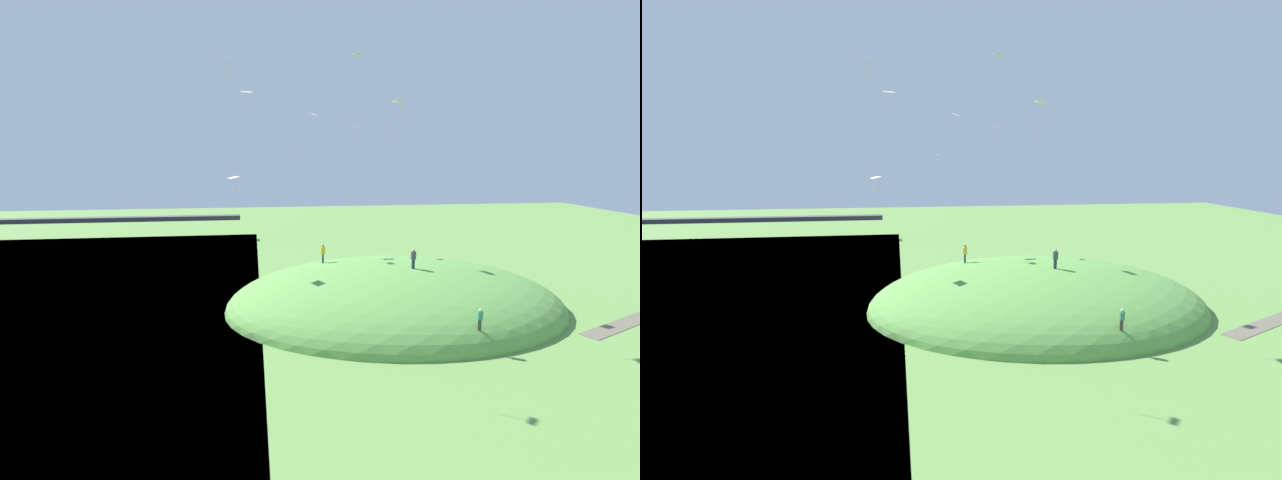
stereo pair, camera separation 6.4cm
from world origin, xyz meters
TOP-DOWN VIEW (x-y plane):
  - ground_plane at (0.00, 0.00)m, footprint 160.00×160.00m
  - grass_hill at (8.92, -0.80)m, footprint 30.43×24.30m
  - dirt_path at (26.82, -7.60)m, footprint 11.70×6.59m
  - bridge_deck_far at (-28.99, 36.34)m, footprint 46.52×1.80m
  - person_walking_path at (10.00, -2.44)m, footprint 0.48×0.48m
  - person_with_child at (2.85, 2.74)m, footprint 0.55×0.55m
  - person_near_shore at (11.80, -11.60)m, footprint 0.50×0.50m
  - kite_0 at (2.86, 10.11)m, footprint 1.12×1.21m
  - kite_1 at (9.62, 2.06)m, footprint 1.10×0.94m
  - kite_2 at (-5.22, 0.94)m, footprint 1.14×1.31m
  - kite_3 at (-5.03, -9.26)m, footprint 0.93×0.94m
  - kite_4 at (-3.97, 10.81)m, footprint 1.29×1.04m
  - kite_5 at (10.74, 8.25)m, footprint 0.64×0.76m
  - kite_6 at (4.81, -2.42)m, footprint 0.86×1.16m
  - kite_7 at (6.37, 4.84)m, footprint 1.16×1.28m
  - kite_8 at (0.82, 5.09)m, footprint 0.78×0.95m
  - mooring_post at (-3.61, 5.29)m, footprint 0.14×0.14m

SIDE VIEW (x-z plane):
  - ground_plane at x=0.00m, z-range 0.00..0.00m
  - grass_hill at x=8.92m, z-range -3.92..3.92m
  - dirt_path at x=26.82m, z-range 0.00..0.04m
  - mooring_post at x=-3.61m, z-range 0.00..0.87m
  - person_near_shore at x=11.80m, z-range 1.83..3.39m
  - bridge_deck_far at x=-28.99m, z-range 3.10..3.80m
  - person_with_child at x=2.85m, z-range 3.64..5.40m
  - person_walking_path at x=10.00m, z-range 4.09..5.82m
  - kite_2 at x=-5.22m, z-range 10.96..12.25m
  - kite_8 at x=0.82m, z-range 12.71..14.18m
  - kite_7 at x=6.37m, z-range 15.47..16.94m
  - kite_5 at x=10.74m, z-range 15.71..17.36m
  - kite_0 at x=2.86m, z-range 16.70..18.45m
  - kite_1 at x=9.62m, z-range 17.67..18.84m
  - kite_3 at x=-5.03m, z-range 18.41..20.17m
  - kite_4 at x=-3.97m, z-range 19.28..20.48m
  - kite_6 at x=4.81m, z-range 20.65..21.98m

